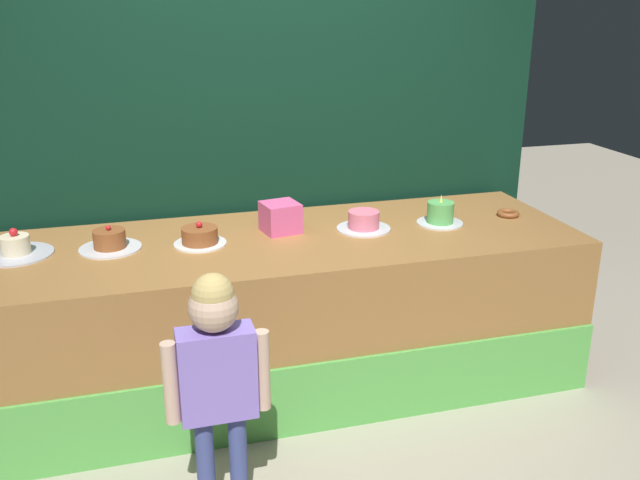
# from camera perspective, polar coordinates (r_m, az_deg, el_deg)

# --- Properties ---
(ground_plane) EXTENTS (12.00, 12.00, 0.00)m
(ground_plane) POSITION_cam_1_polar(r_m,az_deg,el_deg) (3.70, -0.70, -15.42)
(ground_plane) COLOR #ADA38E
(stage_platform) EXTENTS (3.23, 1.09, 0.87)m
(stage_platform) POSITION_cam_1_polar(r_m,az_deg,el_deg) (3.93, -2.74, -5.91)
(stage_platform) COLOR #9E6B38
(stage_platform) RESTS_ON ground_plane
(curtain_backdrop) EXTENTS (3.55, 0.08, 3.04)m
(curtain_backdrop) POSITION_cam_1_polar(r_m,az_deg,el_deg) (4.22, -4.99, 11.23)
(curtain_backdrop) COLOR black
(curtain_backdrop) RESTS_ON ground_plane
(child_figure) EXTENTS (0.43, 0.20, 1.12)m
(child_figure) POSITION_cam_1_polar(r_m,az_deg,el_deg) (2.84, -8.48, -10.19)
(child_figure) COLOR #3F4C8C
(child_figure) RESTS_ON ground_plane
(pink_box) EXTENTS (0.22, 0.22, 0.17)m
(pink_box) POSITION_cam_1_polar(r_m,az_deg,el_deg) (3.85, -3.27, 1.87)
(pink_box) COLOR #E45895
(pink_box) RESTS_ON stage_platform
(donut) EXTENTS (0.13, 0.13, 0.03)m
(donut) POSITION_cam_1_polar(r_m,az_deg,el_deg) (4.29, 15.19, 2.12)
(donut) COLOR brown
(donut) RESTS_ON stage_platform
(cake_far_left) EXTENTS (0.36, 0.36, 0.15)m
(cake_far_left) POSITION_cam_1_polar(r_m,az_deg,el_deg) (3.82, -23.72, -0.62)
(cake_far_left) COLOR silver
(cake_far_left) RESTS_ON stage_platform
(cake_left) EXTENTS (0.32, 0.32, 0.13)m
(cake_left) POSITION_cam_1_polar(r_m,az_deg,el_deg) (3.75, -16.89, -0.11)
(cake_left) COLOR silver
(cake_left) RESTS_ON stage_platform
(cake_center) EXTENTS (0.28, 0.28, 0.13)m
(cake_center) POSITION_cam_1_polar(r_m,az_deg,el_deg) (3.70, -9.85, 0.26)
(cake_center) COLOR white
(cake_center) RESTS_ON stage_platform
(cake_right) EXTENTS (0.30, 0.30, 0.11)m
(cake_right) POSITION_cam_1_polar(r_m,az_deg,el_deg) (3.90, 3.61, 1.51)
(cake_right) COLOR silver
(cake_right) RESTS_ON stage_platform
(cake_far_right) EXTENTS (0.27, 0.27, 0.18)m
(cake_far_right) POSITION_cam_1_polar(r_m,az_deg,el_deg) (4.04, 9.85, 2.10)
(cake_far_right) COLOR silver
(cake_far_right) RESTS_ON stage_platform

